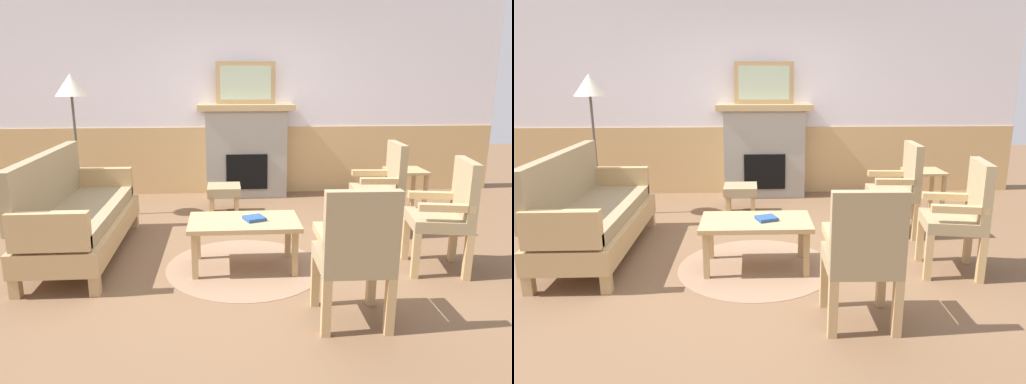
# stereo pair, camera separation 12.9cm
# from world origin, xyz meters

# --- Properties ---
(ground_plane) EXTENTS (14.00, 14.00, 0.00)m
(ground_plane) POSITION_xyz_m (0.00, 0.00, 0.00)
(ground_plane) COLOR brown
(wall_back) EXTENTS (7.20, 0.14, 2.70)m
(wall_back) POSITION_xyz_m (0.00, 2.60, 1.31)
(wall_back) COLOR white
(wall_back) RESTS_ON ground_plane
(fireplace) EXTENTS (1.30, 0.44, 1.28)m
(fireplace) POSITION_xyz_m (0.00, 2.35, 0.65)
(fireplace) COLOR gray
(fireplace) RESTS_ON ground_plane
(framed_picture) EXTENTS (0.80, 0.04, 0.56)m
(framed_picture) POSITION_xyz_m (0.00, 2.35, 1.56)
(framed_picture) COLOR tan
(framed_picture) RESTS_ON fireplace
(couch) EXTENTS (0.70, 1.80, 0.98)m
(couch) POSITION_xyz_m (-1.67, 0.17, 0.40)
(couch) COLOR tan
(couch) RESTS_ON ground_plane
(coffee_table) EXTENTS (0.96, 0.56, 0.44)m
(coffee_table) POSITION_xyz_m (-0.14, -0.20, 0.39)
(coffee_table) COLOR tan
(coffee_table) RESTS_ON ground_plane
(round_rug) EXTENTS (1.39, 1.39, 0.01)m
(round_rug) POSITION_xyz_m (-0.14, -0.20, 0.00)
(round_rug) COLOR #896B51
(round_rug) RESTS_ON ground_plane
(book_on_table) EXTENTS (0.21, 0.21, 0.03)m
(book_on_table) POSITION_xyz_m (-0.05, -0.21, 0.46)
(book_on_table) COLOR navy
(book_on_table) RESTS_ON coffee_table
(footstool) EXTENTS (0.40, 0.40, 0.36)m
(footstool) POSITION_xyz_m (-0.32, 1.46, 0.28)
(footstool) COLOR tan
(footstool) RESTS_ON ground_plane
(armchair_near_fireplace) EXTENTS (0.51, 0.51, 0.98)m
(armchair_near_fireplace) POSITION_xyz_m (1.38, 0.65, 0.54)
(armchair_near_fireplace) COLOR tan
(armchair_near_fireplace) RESTS_ON ground_plane
(armchair_by_window_left) EXTENTS (0.56, 0.56, 0.98)m
(armchair_by_window_left) POSITION_xyz_m (1.60, -0.37, 0.54)
(armchair_by_window_left) COLOR tan
(armchair_by_window_left) RESTS_ON ground_plane
(armchair_front_left) EXTENTS (0.49, 0.49, 0.98)m
(armchair_front_left) POSITION_xyz_m (0.55, -1.24, 0.54)
(armchair_front_left) COLOR tan
(armchair_front_left) RESTS_ON ground_plane
(side_table) EXTENTS (0.44, 0.44, 0.55)m
(side_table) POSITION_xyz_m (1.90, 1.35, 0.43)
(side_table) COLOR tan
(side_table) RESTS_ON ground_plane
(floor_lamp_by_couch) EXTENTS (0.36, 0.36, 1.68)m
(floor_lamp_by_couch) POSITION_xyz_m (-2.03, 1.48, 1.45)
(floor_lamp_by_couch) COLOR #332D28
(floor_lamp_by_couch) RESTS_ON ground_plane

